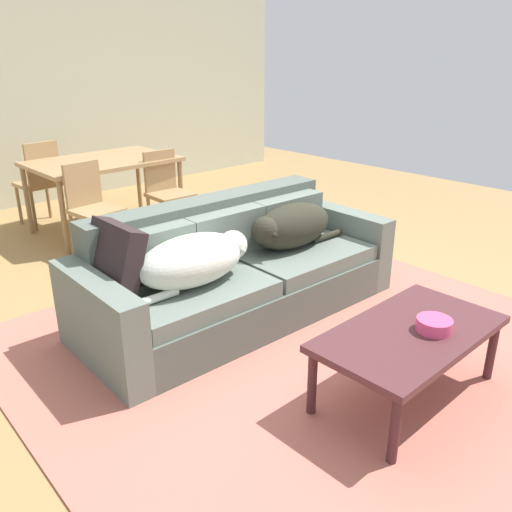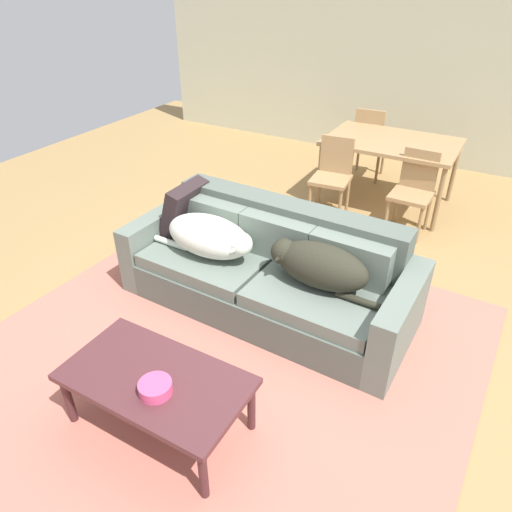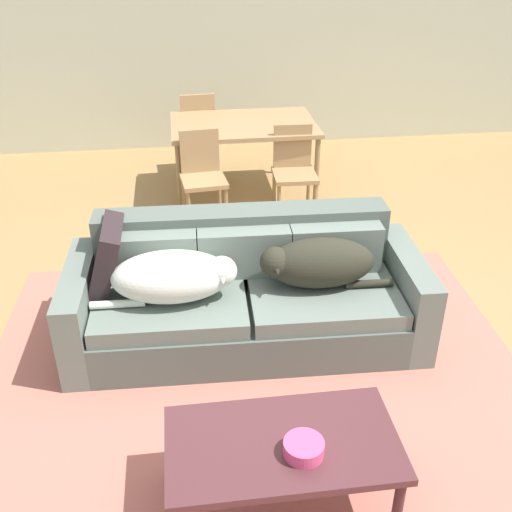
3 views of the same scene
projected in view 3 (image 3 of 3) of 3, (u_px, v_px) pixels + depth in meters
ground_plane at (262, 329)px, 4.30m from camera, size 10.00×10.00×0.00m
back_partition at (214, 32)px, 7.08m from camera, size 8.00×0.12×2.70m
area_rug at (260, 402)px, 3.65m from camera, size 3.56×3.46×0.01m
couch at (246, 294)px, 4.12m from camera, size 2.38×1.02×0.81m
dog_on_left_cushion at (175, 276)px, 3.81m from camera, size 0.93×0.42×0.32m
dog_on_right_cushion at (317, 263)px, 3.94m from camera, size 0.88×0.36×0.34m
throw_pillow_by_left_arm at (106, 257)px, 3.94m from camera, size 0.26×0.46×0.47m
coffee_table at (282, 448)px, 2.86m from camera, size 1.10×0.60×0.42m
bowl_on_coffee_table at (304, 448)px, 2.76m from camera, size 0.19×0.19×0.07m
dining_table at (243, 129)px, 6.02m from camera, size 1.43×0.96×0.76m
dining_chair_near_left at (202, 173)px, 5.56m from camera, size 0.44×0.44×0.87m
dining_chair_near_right at (294, 167)px, 5.72m from camera, size 0.41×0.41×0.86m
dining_chair_far_left at (198, 130)px, 6.58m from camera, size 0.43×0.43×0.93m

